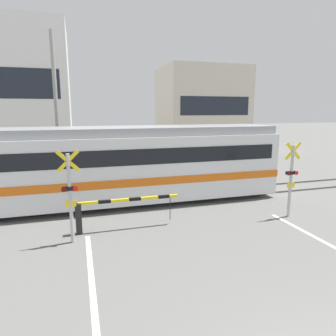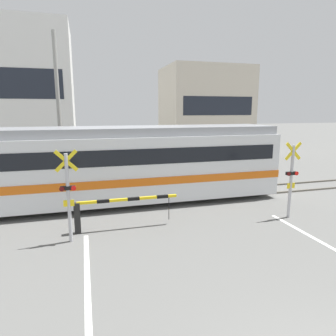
% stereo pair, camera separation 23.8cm
% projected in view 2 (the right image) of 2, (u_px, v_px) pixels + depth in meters
% --- Properties ---
extents(rail_track_near, '(50.00, 0.10, 0.08)m').
position_uv_depth(rail_track_near, '(167.00, 202.00, 13.34)').
color(rail_track_near, '#5B564C').
rests_on(rail_track_near, ground_plane).
extents(rail_track_far, '(50.00, 0.10, 0.08)m').
position_uv_depth(rail_track_far, '(160.00, 193.00, 14.70)').
color(rail_track_far, '#5B564C').
rests_on(rail_track_far, ground_plane).
extents(commuter_train, '(18.28, 2.91, 3.35)m').
position_uv_depth(commuter_train, '(71.00, 165.00, 12.62)').
color(commuter_train, silver).
rests_on(commuter_train, ground_plane).
extents(crossing_barrier_near, '(3.55, 0.20, 1.09)m').
position_uv_depth(crossing_barrier_near, '(104.00, 209.00, 10.15)').
color(crossing_barrier_near, black).
rests_on(crossing_barrier_near, ground_plane).
extents(crossing_barrier_far, '(3.55, 0.20, 1.09)m').
position_uv_depth(crossing_barrier_far, '(200.00, 168.00, 17.27)').
color(crossing_barrier_far, black).
rests_on(crossing_barrier_far, ground_plane).
extents(crossing_signal_left, '(0.68, 0.15, 2.91)m').
position_uv_depth(crossing_signal_left, '(68.00, 192.00, 9.12)').
color(crossing_signal_left, '#B2B2B7').
rests_on(crossing_signal_left, ground_plane).
extents(crossing_signal_right, '(0.68, 0.15, 2.91)m').
position_uv_depth(crossing_signal_right, '(291.00, 177.00, 11.25)').
color(crossing_signal_right, '#B2B2B7').
rests_on(crossing_signal_right, ground_plane).
extents(pedestrian, '(0.38, 0.23, 1.79)m').
position_uv_depth(pedestrian, '(115.00, 162.00, 17.63)').
color(pedestrian, '#23232D').
rests_on(pedestrian, ground_plane).
extents(building_left_of_street, '(7.37, 6.30, 10.86)m').
position_uv_depth(building_left_of_street, '(26.00, 93.00, 24.66)').
color(building_left_of_street, white).
rests_on(building_left_of_street, ground_plane).
extents(building_right_of_street, '(7.75, 6.30, 8.07)m').
position_uv_depth(building_right_of_street, '(205.00, 111.00, 29.14)').
color(building_right_of_street, beige).
rests_on(building_right_of_street, ground_plane).
extents(utility_pole_streetside, '(0.22, 0.22, 8.34)m').
position_uv_depth(utility_pole_streetside, '(59.00, 108.00, 16.95)').
color(utility_pole_streetside, gray).
rests_on(utility_pole_streetside, ground_plane).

